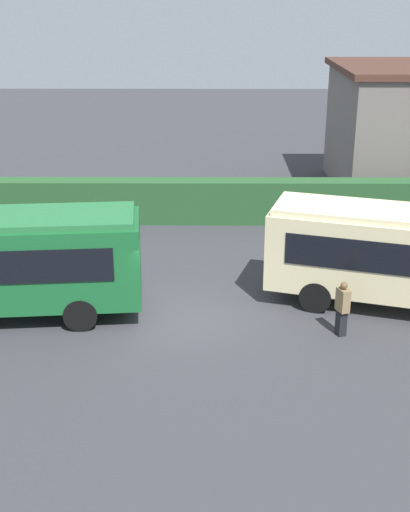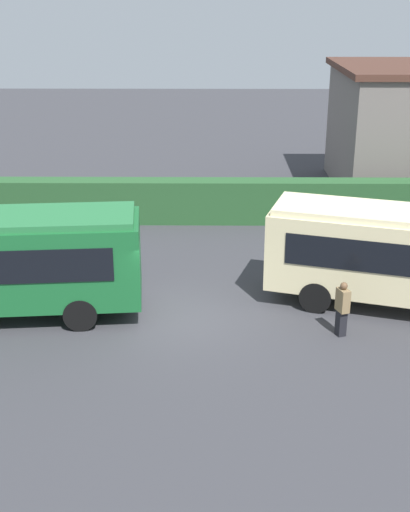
# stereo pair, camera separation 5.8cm
# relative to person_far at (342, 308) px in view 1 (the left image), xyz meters

# --- Properties ---
(ground_plane) EXTENTS (102.30, 102.30, 0.00)m
(ground_plane) POSITION_rel_person_far_xyz_m (-4.73, 1.04, -0.88)
(ground_plane) COLOR #38383D
(person_far) EXTENTS (0.39, 0.50, 1.67)m
(person_far) POSITION_rel_person_far_xyz_m (0.00, 0.00, 0.00)
(person_far) COLOR black
(person_far) RESTS_ON ground_plane
(hedge_row) EXTENTS (63.15, 1.03, 1.86)m
(hedge_row) POSITION_rel_person_far_xyz_m (-4.73, 10.35, 0.05)
(hedge_row) COLOR #28542B
(hedge_row) RESTS_ON ground_plane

